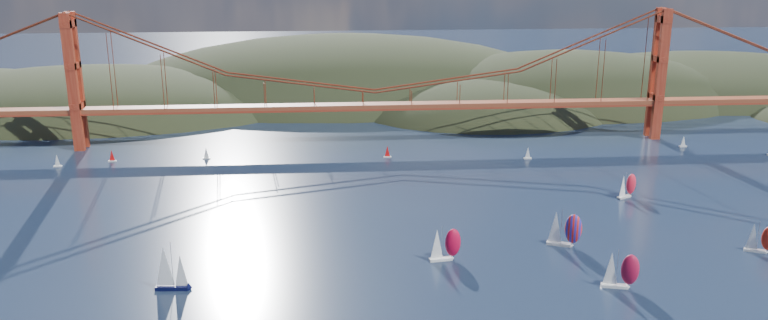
{
  "coord_description": "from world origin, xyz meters",
  "views": [
    {
      "loc": [
        -19.7,
        -123.53,
        80.77
      ],
      "look_at": [
        -3.16,
        90.0,
        18.54
      ],
      "focal_mm": 35.0,
      "sensor_mm": 36.0,
      "label": 1
    }
  ],
  "objects_px": {
    "sloop_navy": "(169,269)",
    "racer_2": "(760,238)",
    "racer_rwb": "(564,228)",
    "racer_0": "(445,244)",
    "racer_3": "(627,185)",
    "racer_1": "(620,270)"
  },
  "relations": [
    {
      "from": "racer_1",
      "to": "racer_rwb",
      "type": "height_order",
      "value": "racer_rwb"
    },
    {
      "from": "racer_0",
      "to": "racer_rwb",
      "type": "distance_m",
      "value": 35.16
    },
    {
      "from": "racer_rwb",
      "to": "racer_0",
      "type": "bearing_deg",
      "value": -145.23
    },
    {
      "from": "sloop_navy",
      "to": "racer_2",
      "type": "distance_m",
      "value": 155.29
    },
    {
      "from": "sloop_navy",
      "to": "racer_1",
      "type": "xyz_separation_m",
      "value": [
        108.67,
        -7.39,
        -0.76
      ]
    },
    {
      "from": "racer_2",
      "to": "racer_3",
      "type": "height_order",
      "value": "racer_3"
    },
    {
      "from": "racer_1",
      "to": "racer_3",
      "type": "xyz_separation_m",
      "value": [
        27.83,
        65.28,
        -0.56
      ]
    },
    {
      "from": "racer_0",
      "to": "racer_1",
      "type": "height_order",
      "value": "racer_1"
    },
    {
      "from": "racer_0",
      "to": "racer_1",
      "type": "distance_m",
      "value": 44.4
    },
    {
      "from": "racer_0",
      "to": "racer_1",
      "type": "xyz_separation_m",
      "value": [
        39.87,
        -19.53,
        0.09
      ]
    },
    {
      "from": "racer_0",
      "to": "racer_rwb",
      "type": "xyz_separation_m",
      "value": [
        34.39,
        7.3,
        0.44
      ]
    },
    {
      "from": "sloop_navy",
      "to": "racer_0",
      "type": "xyz_separation_m",
      "value": [
        68.79,
        12.14,
        -0.85
      ]
    },
    {
      "from": "sloop_navy",
      "to": "racer_0",
      "type": "height_order",
      "value": "sloop_navy"
    },
    {
      "from": "sloop_navy",
      "to": "racer_rwb",
      "type": "distance_m",
      "value": 105.0
    },
    {
      "from": "racer_3",
      "to": "racer_rwb",
      "type": "distance_m",
      "value": 50.88
    },
    {
      "from": "sloop_navy",
      "to": "racer_1",
      "type": "relative_size",
      "value": 1.24
    },
    {
      "from": "sloop_navy",
      "to": "racer_rwb",
      "type": "relative_size",
      "value": 1.16
    },
    {
      "from": "racer_1",
      "to": "racer_2",
      "type": "bearing_deg",
      "value": 35.21
    },
    {
      "from": "racer_2",
      "to": "racer_1",
      "type": "bearing_deg",
      "value": -132.99
    },
    {
      "from": "racer_0",
      "to": "racer_rwb",
      "type": "bearing_deg",
      "value": 2.97
    },
    {
      "from": "sloop_navy",
      "to": "racer_3",
      "type": "distance_m",
      "value": 148.28
    },
    {
      "from": "racer_0",
      "to": "racer_3",
      "type": "bearing_deg",
      "value": 25.03
    }
  ]
}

